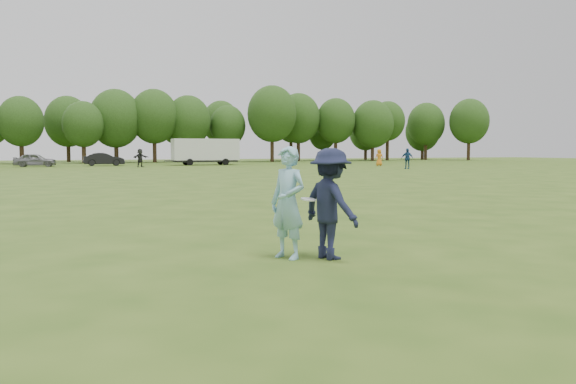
% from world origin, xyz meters
% --- Properties ---
extents(ground, '(200.00, 200.00, 0.00)m').
position_xyz_m(ground, '(0.00, 0.00, 0.00)').
color(ground, '#304E16').
rests_on(ground, ground).
extents(thrower, '(0.74, 0.85, 1.96)m').
position_xyz_m(thrower, '(-0.48, 0.15, 0.98)').
color(thrower, '#86BDCF').
rests_on(thrower, ground).
extents(defender, '(1.02, 1.39, 1.93)m').
position_xyz_m(defender, '(0.19, -0.16, 0.97)').
color(defender, '#181C35').
rests_on(defender, ground).
extents(player_far_b, '(1.18, 1.19, 2.02)m').
position_xyz_m(player_far_b, '(27.10, 37.84, 1.01)').
color(player_far_b, navy).
rests_on(player_far_b, ground).
extents(player_far_c, '(1.10, 0.89, 1.96)m').
position_xyz_m(player_far_c, '(29.77, 47.55, 0.98)').
color(player_far_c, orange).
rests_on(player_far_c, ground).
extents(player_far_d, '(1.92, 1.30, 1.99)m').
position_xyz_m(player_far_d, '(3.51, 53.35, 1.00)').
color(player_far_d, black).
rests_on(player_far_d, ground).
extents(car_e, '(4.56, 2.25, 1.49)m').
position_xyz_m(car_e, '(-7.11, 58.66, 0.75)').
color(car_e, slate).
rests_on(car_e, ground).
extents(car_f, '(4.60, 1.62, 1.51)m').
position_xyz_m(car_f, '(0.18, 59.76, 0.76)').
color(car_f, black).
rests_on(car_f, ground).
extents(field_cone, '(0.28, 0.28, 0.30)m').
position_xyz_m(field_cone, '(19.45, 38.94, 0.15)').
color(field_cone, orange).
rests_on(field_cone, ground).
extents(disc_in_play, '(0.29, 0.29, 0.07)m').
position_xyz_m(disc_in_play, '(-0.20, -0.09, 1.05)').
color(disc_in_play, white).
rests_on(disc_in_play, ground).
extents(cargo_trailer, '(9.00, 2.75, 3.20)m').
position_xyz_m(cargo_trailer, '(11.97, 58.76, 1.78)').
color(cargo_trailer, silver).
rests_on(cargo_trailer, ground).
extents(treeline, '(130.35, 18.39, 11.74)m').
position_xyz_m(treeline, '(2.81, 76.90, 6.26)').
color(treeline, '#332114').
rests_on(treeline, ground).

